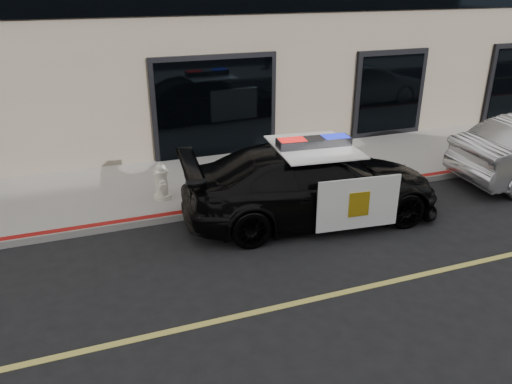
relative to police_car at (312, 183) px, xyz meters
name	(u,v)px	position (x,y,z in m)	size (l,w,h in m)	color
ground	(388,282)	(0.15, -2.70, -0.79)	(120.00, 120.00, 0.00)	black
sidewalk_n	(273,172)	(0.15, 2.55, -0.72)	(60.00, 3.50, 0.15)	gray
police_car	(312,183)	(0.00, 0.00, 0.00)	(3.22, 5.82, 1.77)	black
fire_hydrant	(162,182)	(-2.84, 1.73, -0.25)	(0.38, 0.53, 0.84)	beige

